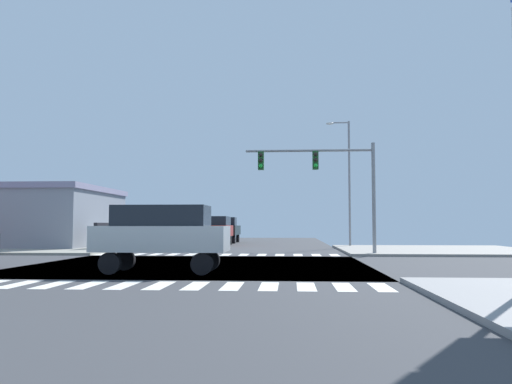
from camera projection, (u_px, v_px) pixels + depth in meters
name	position (u px, v px, depth m)	size (l,w,h in m)	color
ground	(198.00, 265.00, 21.32)	(90.00, 90.00, 0.05)	#393A3E
sidewalk_corner_ne	(436.00, 250.00, 32.42)	(12.00, 12.00, 0.14)	gray
sidewalk_corner_nw	(37.00, 249.00, 34.14)	(12.00, 12.00, 0.14)	gray
crosswalk_near	(142.00, 285.00, 14.07)	(13.50, 2.00, 0.01)	white
crosswalk_far	(217.00, 255.00, 28.61)	(13.50, 2.00, 0.01)	white
traffic_signal_mast	(322.00, 172.00, 28.23)	(7.11, 0.55, 6.16)	gray
street_lamp	(346.00, 173.00, 38.08)	(1.78, 0.32, 9.39)	gray
bank_building	(14.00, 217.00, 38.10)	(15.28, 10.59, 4.43)	gray
suv_nearside_1	(162.00, 232.00, 17.97)	(4.60, 1.96, 2.34)	black
suv_queued_2	(218.00, 228.00, 41.49)	(1.96, 4.60, 2.34)	black
pickup_trailing_1	(227.00, 229.00, 47.39)	(2.00, 5.10, 2.35)	black
sedan_middle_3	(204.00, 230.00, 52.32)	(1.80, 4.30, 1.88)	black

